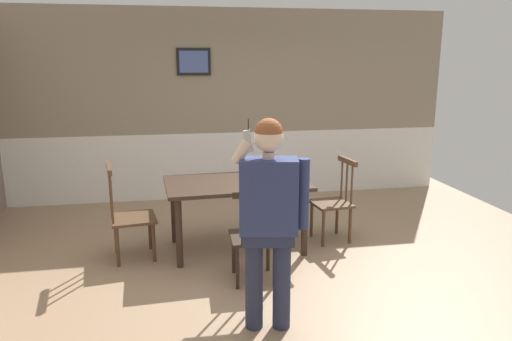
# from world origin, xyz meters

# --- Properties ---
(ground_plane) EXTENTS (7.34, 7.34, 0.00)m
(ground_plane) POSITION_xyz_m (0.00, 0.00, 0.00)
(ground_plane) COLOR #9E7F60
(room_back_partition) EXTENTS (6.68, 0.17, 2.81)m
(room_back_partition) POSITION_xyz_m (-0.00, 2.84, 1.35)
(room_back_partition) COLOR gray
(room_back_partition) RESTS_ON ground_plane
(dining_table) EXTENTS (1.59, 1.01, 0.78)m
(dining_table) POSITION_xyz_m (-0.23, 0.67, 0.68)
(dining_table) COLOR #38281E
(dining_table) RESTS_ON ground_plane
(chair_near_window) EXTENTS (0.45, 0.45, 0.95)m
(chair_near_window) POSITION_xyz_m (-0.19, -0.18, 0.46)
(chair_near_window) COLOR #2D2319
(chair_near_window) RESTS_ON ground_plane
(chair_by_doorway) EXTENTS (0.46, 0.46, 0.97)m
(chair_by_doorway) POSITION_xyz_m (0.93, 0.74, 0.47)
(chair_by_doorway) COLOR #513823
(chair_by_doorway) RESTS_ON ground_plane
(chair_at_table_head) EXTENTS (0.52, 0.52, 1.03)m
(chair_at_table_head) POSITION_xyz_m (-1.39, 0.61, 0.48)
(chair_at_table_head) COLOR #513823
(chair_at_table_head) RESTS_ON ground_plane
(person_figure) EXTENTS (0.59, 0.31, 1.68)m
(person_figure) POSITION_xyz_m (-0.22, -1.00, 0.97)
(person_figure) COLOR #282E49
(person_figure) RESTS_ON ground_plane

